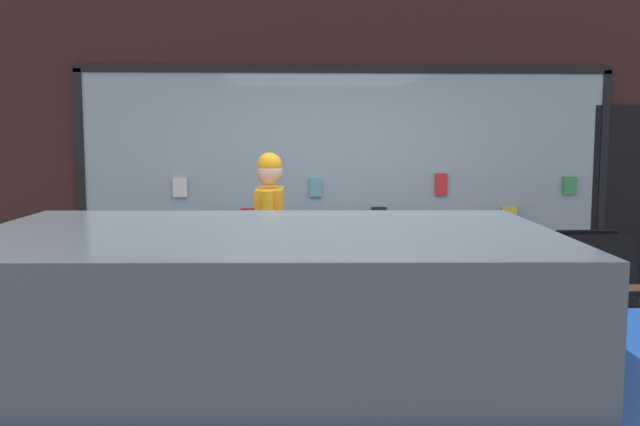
# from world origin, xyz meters

# --- Properties ---
(ground_plane) EXTENTS (40.00, 40.00, 0.00)m
(ground_plane) POSITION_xyz_m (0.00, 0.00, 0.00)
(ground_plane) COLOR #474444
(shopfront_facade) EXTENTS (7.51, 0.29, 3.24)m
(shopfront_facade) POSITION_xyz_m (0.06, 2.39, 1.60)
(shopfront_facade) COLOR #331919
(shopfront_facade) RESTS_ON ground_plane
(display_table_main) EXTENTS (3.01, 0.65, 0.90)m
(display_table_main) POSITION_xyz_m (-0.00, 1.19, 0.73)
(display_table_main) COLOR brown
(display_table_main) RESTS_ON ground_plane
(person_browsing) EXTENTS (0.24, 0.66, 1.65)m
(person_browsing) POSITION_xyz_m (-0.61, 0.63, 0.96)
(person_browsing) COLOR #2D334C
(person_browsing) RESTS_ON ground_plane
(small_dog) EXTENTS (0.26, 0.57, 0.39)m
(small_dog) POSITION_xyz_m (-1.12, 0.37, 0.26)
(small_dog) COLOR #99724C
(small_dog) RESTS_ON ground_plane
(sandwich_board_sign) EXTENTS (0.65, 0.81, 0.92)m
(sandwich_board_sign) POSITION_xyz_m (2.27, 0.96, 0.47)
(sandwich_board_sign) COLOR black
(sandwich_board_sign) RESTS_ON ground_plane
(parked_car) EXTENTS (4.40, 2.02, 1.41)m
(parked_car) POSITION_xyz_m (-0.56, -2.24, 0.74)
(parked_car) COLOR navy
(parked_car) RESTS_ON ground_plane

